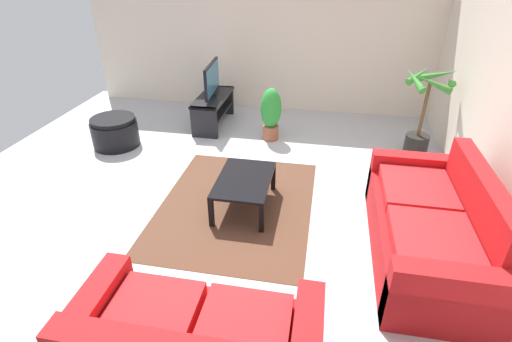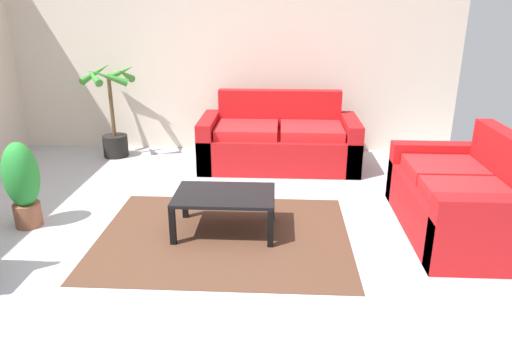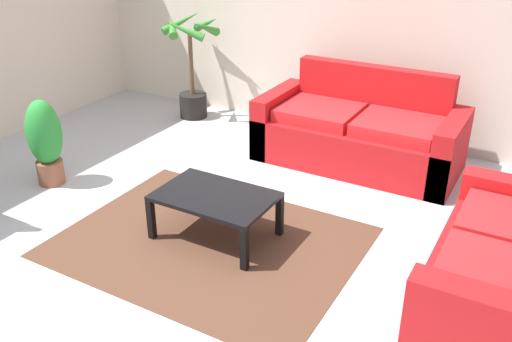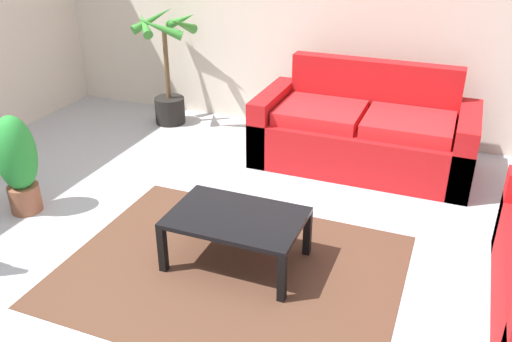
{
  "view_description": "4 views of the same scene",
  "coord_description": "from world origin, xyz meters",
  "views": [
    {
      "loc": [
        3.7,
        1.23,
        2.54
      ],
      "look_at": [
        0.31,
        0.59,
        0.55
      ],
      "focal_mm": 27.0,
      "sensor_mm": 36.0,
      "label": 1
    },
    {
      "loc": [
        0.66,
        -3.35,
        1.95
      ],
      "look_at": [
        0.45,
        0.63,
        0.51
      ],
      "focal_mm": 32.84,
      "sensor_mm": 36.0,
      "label": 2
    },
    {
      "loc": [
        2.27,
        -2.61,
        2.34
      ],
      "look_at": [
        0.47,
        0.55,
        0.59
      ],
      "focal_mm": 38.98,
      "sensor_mm": 36.0,
      "label": 3
    },
    {
      "loc": [
        1.42,
        -2.34,
        2.21
      ],
      "look_at": [
        0.27,
        0.56,
        0.65
      ],
      "focal_mm": 38.01,
      "sensor_mm": 36.0,
      "label": 4
    }
  ],
  "objects": [
    {
      "name": "ground_plane",
      "position": [
        0.0,
        0.0,
        0.0
      ],
      "size": [
        6.6,
        6.6,
        0.0
      ],
      "primitive_type": "plane",
      "color": "#B2B2B7"
    },
    {
      "name": "couch_main",
      "position": [
        0.65,
        2.28,
        0.3
      ],
      "size": [
        1.93,
        0.9,
        0.9
      ],
      "color": "red",
      "rests_on": "ground"
    },
    {
      "name": "coffee_table",
      "position": [
        0.18,
        0.44,
        0.32
      ],
      "size": [
        0.88,
        0.58,
        0.37
      ],
      "color": "black",
      "rests_on": "ground"
    },
    {
      "name": "area_rug",
      "position": [
        0.18,
        0.34,
        0.0
      ],
      "size": [
        2.2,
        1.7,
        0.01
      ],
      "primitive_type": "cube",
      "color": "#513323",
      "rests_on": "ground"
    },
    {
      "name": "potted_palm",
      "position": [
        -1.53,
        2.55,
        0.55
      ],
      "size": [
        0.71,
        0.71,
        1.23
      ],
      "color": "black",
      "rests_on": "ground"
    },
    {
      "name": "potted_plant_small",
      "position": [
        -1.64,
        0.45,
        0.43
      ],
      "size": [
        0.31,
        0.31,
        0.8
      ],
      "color": "brown",
      "rests_on": "ground"
    }
  ]
}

